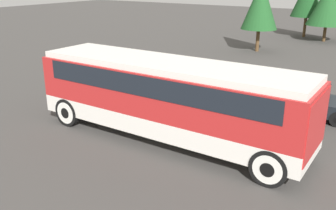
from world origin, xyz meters
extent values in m
plane|color=#423F3D|center=(0.00, 0.00, 0.00)|extent=(120.00, 120.00, 0.00)
cube|color=silver|center=(0.00, 0.00, 0.83)|extent=(10.40, 2.58, 0.68)
cube|color=red|center=(0.00, 0.00, 1.95)|extent=(10.40, 2.58, 1.58)
cube|color=black|center=(0.00, 0.00, 2.33)|extent=(9.15, 2.62, 0.71)
cube|color=silver|center=(0.00, 0.00, 2.85)|extent=(10.19, 2.37, 0.22)
cube|color=red|center=(5.05, 0.00, 1.73)|extent=(0.36, 2.48, 1.80)
cylinder|color=black|center=(4.28, -1.18, 0.57)|extent=(1.15, 0.28, 1.15)
cylinder|color=silver|center=(4.28, -1.18, 0.57)|extent=(0.89, 0.30, 0.89)
cylinder|color=black|center=(4.28, -1.18, 0.57)|extent=(0.44, 0.32, 0.44)
cylinder|color=black|center=(4.28, 1.18, 0.57)|extent=(1.15, 0.28, 1.15)
cylinder|color=silver|center=(4.28, 1.18, 0.57)|extent=(0.89, 0.30, 0.89)
cylinder|color=black|center=(4.28, 1.18, 0.57)|extent=(0.44, 0.32, 0.44)
cylinder|color=black|center=(-4.11, -1.18, 0.57)|extent=(1.15, 0.28, 1.15)
cylinder|color=silver|center=(-4.11, -1.18, 0.57)|extent=(0.89, 0.30, 0.89)
cylinder|color=black|center=(-4.11, -1.18, 0.57)|extent=(0.44, 0.32, 0.44)
cylinder|color=black|center=(-4.11, 1.18, 0.57)|extent=(1.15, 0.28, 1.15)
cylinder|color=silver|center=(-4.11, 1.18, 0.57)|extent=(0.89, 0.30, 0.89)
cylinder|color=black|center=(-4.11, 1.18, 0.57)|extent=(0.44, 0.32, 0.44)
cube|color=black|center=(3.51, 5.56, 0.53)|extent=(4.09, 1.80, 0.57)
cube|color=black|center=(3.35, 5.56, 1.07)|extent=(2.13, 1.62, 0.50)
cylinder|color=black|center=(1.93, 4.75, 0.33)|extent=(0.65, 0.22, 0.65)
cylinder|color=black|center=(1.93, 4.75, 0.33)|extent=(0.25, 0.26, 0.25)
cylinder|color=black|center=(1.93, 6.36, 0.33)|extent=(0.65, 0.22, 0.65)
cylinder|color=black|center=(1.93, 6.36, 0.33)|extent=(0.25, 0.26, 0.25)
cube|color=navy|center=(-5.06, 4.83, 0.59)|extent=(4.45, 1.71, 0.67)
cube|color=black|center=(-5.24, 4.83, 1.15)|extent=(2.31, 1.54, 0.47)
cylinder|color=black|center=(-3.30, 4.07, 0.33)|extent=(0.67, 0.22, 0.67)
cylinder|color=black|center=(-3.30, 4.07, 0.33)|extent=(0.25, 0.26, 0.25)
cylinder|color=black|center=(-3.30, 5.59, 0.33)|extent=(0.67, 0.22, 0.67)
cylinder|color=black|center=(-3.30, 5.59, 0.33)|extent=(0.25, 0.26, 0.25)
cylinder|color=black|center=(-6.81, 4.07, 0.33)|extent=(0.67, 0.22, 0.67)
cylinder|color=black|center=(-6.81, 4.07, 0.33)|extent=(0.25, 0.26, 0.25)
cylinder|color=black|center=(-6.81, 5.59, 0.33)|extent=(0.67, 0.22, 0.67)
cylinder|color=black|center=(-6.81, 5.59, 0.33)|extent=(0.25, 0.26, 0.25)
cylinder|color=brown|center=(-3.46, 18.20, 0.89)|extent=(0.28, 0.28, 1.77)
cone|color=#1E5123|center=(-3.46, 18.20, 3.70)|extent=(2.82, 2.82, 3.85)
cylinder|color=brown|center=(-0.02, 26.13, 0.75)|extent=(0.28, 0.28, 1.49)
cone|color=#1E5123|center=(-0.02, 26.13, 3.43)|extent=(3.58, 3.58, 3.87)
cylinder|color=brown|center=(-2.28, 27.89, 0.99)|extent=(0.28, 0.28, 1.98)
camera|label=1|loc=(7.16, -10.77, 5.84)|focal=40.00mm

